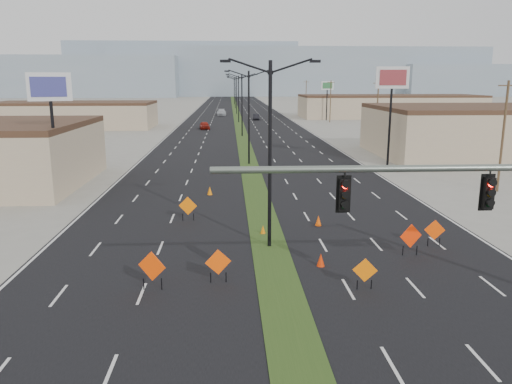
{
  "coord_description": "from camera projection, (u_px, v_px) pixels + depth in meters",
  "views": [
    {
      "loc": [
        -2.16,
        -14.21,
        8.99
      ],
      "look_at": [
        -0.76,
        11.58,
        3.2
      ],
      "focal_mm": 35.0,
      "sensor_mm": 36.0,
      "label": 1
    }
  ],
  "objects": [
    {
      "name": "ground",
      "position": [
        299.0,
        368.0,
        15.93
      ],
      "size": [
        600.0,
        600.0,
        0.0
      ],
      "primitive_type": "plane",
      "color": "gray",
      "rests_on": "ground"
    },
    {
      "name": "road_surface",
      "position": [
        238.0,
        121.0,
        113.36
      ],
      "size": [
        25.0,
        400.0,
        0.02
      ],
      "primitive_type": "cube",
      "color": "black",
      "rests_on": "ground"
    },
    {
      "name": "median_strip",
      "position": [
        238.0,
        121.0,
        113.36
      ],
      "size": [
        2.0,
        400.0,
        0.04
      ],
      "primitive_type": "cube",
      "color": "#2B4719",
      "rests_on": "ground"
    },
    {
      "name": "building_sw_far",
      "position": [
        75.0,
        116.0,
        96.57
      ],
      "size": [
        30.0,
        14.0,
        4.5
      ],
      "primitive_type": "cube",
      "color": "tan",
      "rests_on": "ground"
    },
    {
      "name": "building_se_far",
      "position": [
        389.0,
        107.0,
        124.56
      ],
      "size": [
        44.0,
        16.0,
        5.0
      ],
      "primitive_type": "cube",
      "color": "tan",
      "rests_on": "ground"
    },
    {
      "name": "mesa_west",
      "position": [
        19.0,
        77.0,
        280.03
      ],
      "size": [
        180.0,
        50.0,
        22.0
      ],
      "primitive_type": "cube",
      "color": "#879AA8",
      "rests_on": "ground"
    },
    {
      "name": "mesa_center",
      "position": [
        297.0,
        72.0,
        307.29
      ],
      "size": [
        220.0,
        50.0,
        28.0
      ],
      "primitive_type": "cube",
      "color": "#879AA8",
      "rests_on": "ground"
    },
    {
      "name": "mesa_backdrop",
      "position": [
        185.0,
        69.0,
        322.65
      ],
      "size": [
        140.0,
        50.0,
        32.0
      ],
      "primitive_type": "cube",
      "color": "#879AA8",
      "rests_on": "ground"
    },
    {
      "name": "streetlight_0",
      "position": [
        270.0,
        149.0,
        26.43
      ],
      "size": [
        5.15,
        0.24,
        10.02
      ],
      "color": "black",
      "rests_on": "ground"
    },
    {
      "name": "streetlight_1",
      "position": [
        249.0,
        114.0,
        53.72
      ],
      "size": [
        5.15,
        0.24,
        10.02
      ],
      "color": "black",
      "rests_on": "ground"
    },
    {
      "name": "streetlight_2",
      "position": [
        242.0,
        103.0,
        81.0
      ],
      "size": [
        5.15,
        0.24,
        10.02
      ],
      "color": "black",
      "rests_on": "ground"
    },
    {
      "name": "streetlight_3",
      "position": [
        239.0,
        97.0,
        108.28
      ],
      "size": [
        5.15,
        0.24,
        10.02
      ],
      "color": "black",
      "rests_on": "ground"
    },
    {
      "name": "streetlight_4",
      "position": [
        237.0,
        94.0,
        135.57
      ],
      "size": [
        5.15,
        0.24,
        10.02
      ],
      "color": "black",
      "rests_on": "ground"
    },
    {
      "name": "streetlight_5",
      "position": [
        235.0,
        92.0,
        162.85
      ],
      "size": [
        5.15,
        0.24,
        10.02
      ],
      "color": "black",
      "rests_on": "ground"
    },
    {
      "name": "streetlight_6",
      "position": [
        234.0,
        90.0,
        190.13
      ],
      "size": [
        5.15,
        0.24,
        10.02
      ],
      "color": "black",
      "rests_on": "ground"
    },
    {
      "name": "utility_pole_0",
      "position": [
        503.0,
        135.0,
        40.32
      ],
      "size": [
        1.6,
        0.2,
        9.0
      ],
      "color": "#4C3823",
      "rests_on": "ground"
    },
    {
      "name": "utility_pole_1",
      "position": [
        377.0,
        110.0,
        74.42
      ],
      "size": [
        1.6,
        0.2,
        9.0
      ],
      "color": "#4C3823",
      "rests_on": "ground"
    },
    {
      "name": "utility_pole_2",
      "position": [
        330.0,
        101.0,
        108.52
      ],
      "size": [
        1.6,
        0.2,
        9.0
      ],
      "color": "#4C3823",
      "rests_on": "ground"
    },
    {
      "name": "utility_pole_3",
      "position": [
        306.0,
        96.0,
        142.63
      ],
      "size": [
        1.6,
        0.2,
        9.0
      ],
      "color": "#4C3823",
      "rests_on": "ground"
    },
    {
      "name": "car_left",
      "position": [
        205.0,
        125.0,
        93.79
      ],
      "size": [
        2.26,
        4.41,
        1.44
      ],
      "primitive_type": "imported",
      "rotation": [
        0.0,
        0.0,
        0.14
      ],
      "color": "maroon",
      "rests_on": "ground"
    },
    {
      "name": "car_mid",
      "position": [
        256.0,
        117.0,
        116.19
      ],
      "size": [
        1.69,
        4.19,
        1.35
      ],
      "primitive_type": "imported",
      "rotation": [
        0.0,
        0.0,
        -0.06
      ],
      "color": "black",
      "rests_on": "ground"
    },
    {
      "name": "car_far",
      "position": [
        221.0,
        112.0,
        130.32
      ],
      "size": [
        2.54,
        5.78,
        1.65
      ],
      "primitive_type": "imported",
      "rotation": [
        0.0,
        0.0,
        0.04
      ],
      "color": "#B9BDC3",
      "rests_on": "ground"
    },
    {
      "name": "construction_sign_0",
      "position": [
        152.0,
        267.0,
        21.65
      ],
      "size": [
        1.25,
        0.54,
        1.78
      ],
      "rotation": [
        0.0,
        0.0,
        -0.38
      ],
      "color": "#FF4305",
      "rests_on": "ground"
    },
    {
      "name": "construction_sign_1",
      "position": [
        218.0,
        263.0,
        22.48
      ],
      "size": [
        1.18,
        0.29,
        1.59
      ],
      "rotation": [
        0.0,
        0.0,
        0.21
      ],
      "color": "#FF4B05",
      "rests_on": "ground"
    },
    {
      "name": "construction_sign_2",
      "position": [
        188.0,
        207.0,
        32.49
      ],
      "size": [
        1.2,
        0.27,
        1.61
      ],
      "rotation": [
        0.0,
        0.0,
        -0.19
      ],
      "color": "orange",
      "rests_on": "ground"
    },
    {
      "name": "construction_sign_3",
      "position": [
        411.0,
        237.0,
        26.01
      ],
      "size": [
        1.25,
        0.35,
        1.71
      ],
      "rotation": [
        0.0,
        0.0,
        0.24
      ],
      "color": "#FB3005",
      "rests_on": "ground"
    },
    {
      "name": "construction_sign_4",
      "position": [
        365.0,
        271.0,
        21.77
      ],
      "size": [
        1.07,
        0.23,
        1.44
      ],
      "rotation": [
        0.0,
        0.0,
        -0.18
      ],
      "color": "#FE6F05",
      "rests_on": "ground"
    },
    {
      "name": "construction_sign_5",
      "position": [
        435.0,
        231.0,
        27.46
      ],
      "size": [
        1.14,
        0.17,
        1.52
      ],
      "rotation": [
        0.0,
        0.0,
        -0.12
      ],
      "color": "#FF4705",
      "rests_on": "ground"
    },
    {
      "name": "cone_0",
      "position": [
        321.0,
        260.0,
        24.59
      ],
      "size": [
        0.48,
        0.48,
        0.67
      ],
      "primitive_type": "cone",
      "rotation": [
        0.0,
        0.0,
        -0.22
      ],
      "color": "red",
      "rests_on": "ground"
    },
    {
      "name": "cone_1",
      "position": [
        263.0,
        230.0,
        29.78
      ],
      "size": [
        0.42,
        0.42,
        0.54
      ],
      "primitive_type": "cone",
      "rotation": [
        0.0,
        0.0,
        0.35
      ],
      "color": "orange",
      "rests_on": "ground"
    },
    {
      "name": "cone_2",
      "position": [
        318.0,
        221.0,
        31.48
      ],
      "size": [
        0.53,
        0.53,
        0.67
      ],
      "primitive_type": "cone",
      "rotation": [
        0.0,
        0.0,
        0.4
      ],
      "color": "#EB4D04",
      "rests_on": "ground"
    },
    {
      "name": "cone_3",
      "position": [
        210.0,
        191.0,
        40.0
      ],
      "size": [
        0.53,
        0.53,
        0.69
      ],
      "primitive_type": "cone",
      "rotation": [
        0.0,
        0.0,
        -0.36
      ],
      "color": "orange",
      "rests_on": "ground"
    },
    {
      "name": "pole_sign_west",
      "position": [
        50.0,
        97.0,
        37.08
      ],
      "size": [
        3.07,
        1.34,
        9.57
      ],
      "rotation": [
        0.0,
        0.0,
        0.33
      ],
      "color": "black",
      "rests_on": "ground"
    },
    {
      "name": "pole_sign_east_near",
      "position": [
        392.0,
        85.0,
        52.31
      ],
      "size": [
        3.41,
        0.96,
        10.42
      ],
      "rotation": [
        0.0,
        0.0,
        -0.18
      ],
      "color": "black",
      "rests_on": "ground"
    },
    {
      "name": "pole_sign_east_far",
      "position": [
        327.0,
        89.0,
        113.61
      ],
      "size": [
        2.9,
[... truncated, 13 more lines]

